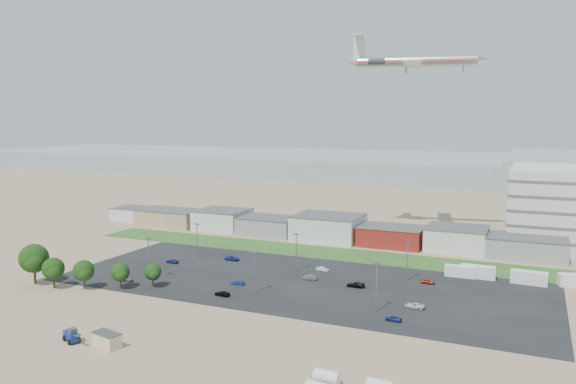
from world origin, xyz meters
The scene contains 35 objects.
ground centered at (0.00, 0.00, 0.00)m, with size 700.00×700.00×0.00m, color #94795E.
parking_lot centered at (5.00, 20.00, 0.01)m, with size 120.00×50.00×0.01m, color black.
grass_strip centered at (0.00, 52.00, 0.01)m, with size 160.00×16.00×0.02m, color #254B1C.
hills_backdrop centered at (40.00, 315.00, 4.50)m, with size 700.00×200.00×9.00m, color gray, non-canonical shape.
building_row centered at (-17.00, 71.00, 4.00)m, with size 170.00×20.00×8.00m, color silver, non-canonical shape.
portable_shed centered at (-10.47, -31.58, 1.35)m, with size 5.35×2.78×2.70m, color beige, non-canonical shape.
telehandler centered at (-18.17, -32.16, 1.34)m, with size 6.43×2.14×2.68m, color navy, non-canonical shape.
storage_tank_nw centered at (29.93, -28.95, 1.19)m, with size 3.96×1.98×2.38m, color silver, non-canonical shape.
box_trailer_a centered at (40.91, 40.91, 1.43)m, with size 7.64×2.39×2.87m, color silver, non-canonical shape.
box_trailer_b centered at (45.18, 41.54, 1.61)m, with size 8.56×2.68×3.21m, color silver, non-canonical shape.
box_trailer_c centered at (57.24, 41.11, 1.59)m, with size 8.49×2.65×3.18m, color silver, non-canonical shape.
box_trailer_d centered at (67.71, 43.49, 1.52)m, with size 8.12×2.54×3.04m, color silver, non-canonical shape.
tree_far_left centered at (-53.78, -8.30, 5.68)m, with size 7.57×7.57×11.36m, color black, non-canonical shape.
tree_left centered at (-46.86, -8.93, 4.22)m, with size 5.62×5.62×8.44m, color black, non-canonical shape.
tree_mid centered at (-39.64, -6.59, 4.00)m, with size 5.33×5.33×8.00m, color black, non-canonical shape.
tree_right centered at (-32.08, -2.63, 3.54)m, with size 4.73×4.73×7.09m, color black, non-canonical shape.
tree_near centered at (-25.82, 1.60, 3.26)m, with size 4.35×4.35×6.53m, color black, non-canonical shape.
lightpole_front_l centered at (-30.41, 6.09, 5.39)m, with size 1.27×0.53×10.78m, color slate, non-canonical shape.
lightpole_front_m centered at (-1.21, 7.28, 4.76)m, with size 1.12×0.47×9.53m, color slate, non-canonical shape.
lightpole_front_r centered at (28.16, 6.01, 5.25)m, with size 1.24×0.52×10.51m, color slate, non-canonical shape.
lightpole_back_l centered at (-31.27, 29.41, 5.21)m, with size 1.22×0.51×10.41m, color slate, non-canonical shape.
lightpole_back_m centered at (0.12, 29.04, 5.04)m, with size 1.19×0.49×10.08m, color slate, non-canonical shape.
lightpole_back_r centered at (29.28, 31.52, 5.19)m, with size 1.22×0.51×10.37m, color slate, non-canonical shape.
airliner centered at (18.67, 88.07, 59.79)m, with size 47.95×32.69×14.17m, color silver, non-canonical shape.
parked_car_0 centered at (35.10, 11.52, 0.58)m, with size 1.93×4.18×1.16m, color silver.
parked_car_2 centered at (32.82, 2.04, 0.56)m, with size 1.33×3.31×1.13m, color navy.
parked_car_3 centered at (-6.95, 2.28, 0.56)m, with size 1.57×3.87×1.12m, color black.
parked_car_4 centered at (-8.04, 11.58, 0.56)m, with size 1.19×3.41×1.12m, color navy.
parked_car_5 centered at (-35.11, 22.44, 0.63)m, with size 1.49×3.71×1.26m, color navy.
parked_car_7 centered at (6.58, 22.72, 0.61)m, with size 1.29×3.70×1.22m, color #595B5E.
parked_car_8 centered at (34.50, 31.15, 0.57)m, with size 1.36×3.37×1.15m, color maroon.
parked_car_9 centered at (-21.26, 32.09, 0.61)m, with size 2.01×4.36×1.21m, color navy.
parked_car_10 centered at (-35.03, 2.78, 0.58)m, with size 1.62×3.98×1.16m, color #595B5E.
parked_car_11 centered at (6.56, 31.71, 0.56)m, with size 1.20×3.43×1.13m, color silver.
parked_car_12 centered at (19.06, 21.22, 0.64)m, with size 1.79×4.39×1.27m, color black.
Camera 1 is at (57.46, -105.42, 39.77)m, focal length 35.00 mm.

